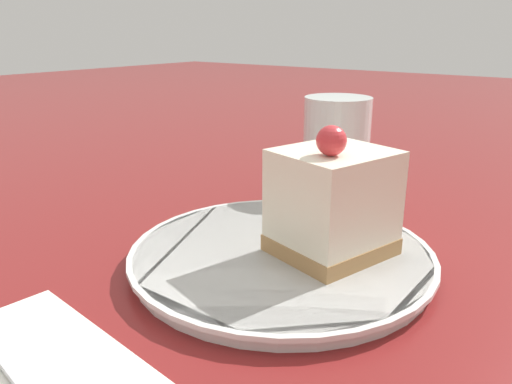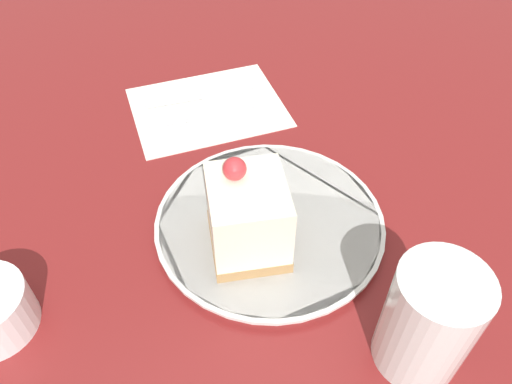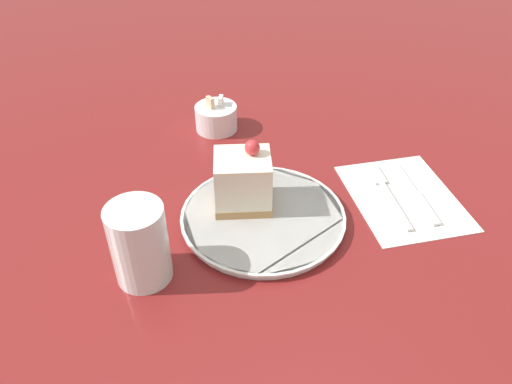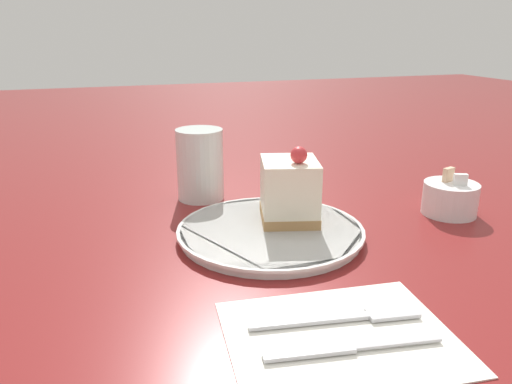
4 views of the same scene
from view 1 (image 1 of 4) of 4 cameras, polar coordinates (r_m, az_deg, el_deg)
name	(u,v)px [view 1 (image 1 of 4)]	position (r m, az deg, el deg)	size (l,w,h in m)	color
ground_plane	(254,264)	(0.44, -0.28, -8.27)	(4.00, 4.00, 0.00)	maroon
plate	(281,255)	(0.44, 2.88, -7.25)	(0.26, 0.26, 0.01)	silver
cake_slice	(333,202)	(0.42, 8.77, -1.11)	(0.11, 0.10, 0.11)	#9E7547
drinking_glass	(336,148)	(0.61, 9.13, 5.04)	(0.08, 0.08, 0.12)	silver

